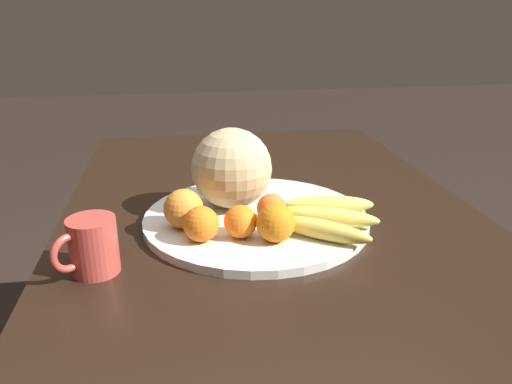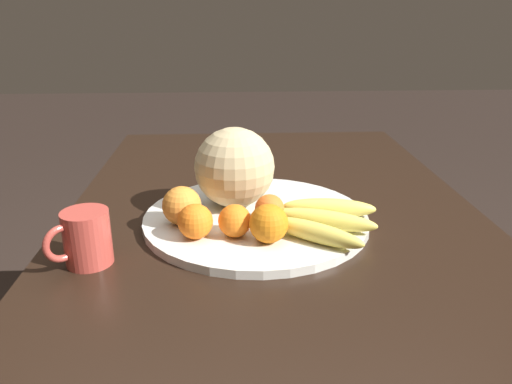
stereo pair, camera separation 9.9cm
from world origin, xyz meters
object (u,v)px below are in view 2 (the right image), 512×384
at_px(fruit_bowl, 256,218).
at_px(produce_tag, 248,224).
at_px(orange_back_left, 270,209).
at_px(kitchen_table, 274,256).
at_px(melon, 235,167).
at_px(ceramic_mug, 85,238).
at_px(banana_bunch, 322,219).
at_px(orange_back_right, 182,206).
at_px(orange_mid_center, 269,223).
at_px(orange_front_right, 195,221).
at_px(orange_front_left, 235,221).

xyz_separation_m(fruit_bowl, produce_tag, (-0.05, 0.02, 0.01)).
distance_m(orange_back_left, produce_tag, 0.05).
height_order(kitchen_table, melon, melon).
distance_m(kitchen_table, ceramic_mug, 0.42).
height_order(banana_bunch, orange_back_left, orange_back_left).
bearing_deg(banana_bunch, kitchen_table, 148.15).
xyz_separation_m(orange_back_right, produce_tag, (-0.01, -0.13, -0.04)).
xyz_separation_m(orange_mid_center, produce_tag, (0.07, 0.03, -0.03)).
relative_size(kitchen_table, melon, 8.39).
distance_m(kitchen_table, produce_tag, 0.16).
distance_m(orange_mid_center, orange_back_left, 0.08).
xyz_separation_m(kitchen_table, orange_front_right, (-0.14, 0.16, 0.15)).
bearing_deg(ceramic_mug, orange_front_right, -72.59).
relative_size(orange_front_right, ceramic_mug, 0.65).
distance_m(fruit_bowl, orange_mid_center, 0.13).
bearing_deg(banana_bunch, orange_back_left, -175.00).
xyz_separation_m(banana_bunch, orange_back_right, (0.03, 0.27, 0.02)).
bearing_deg(produce_tag, ceramic_mug, 152.03).
xyz_separation_m(melon, orange_front_left, (-0.15, 0.00, -0.05)).
bearing_deg(orange_back_left, orange_back_right, 88.97).
relative_size(banana_bunch, orange_mid_center, 3.22).
bearing_deg(banana_bunch, orange_front_right, -150.27).
bearing_deg(ceramic_mug, produce_tag, -68.64).
bearing_deg(orange_front_left, banana_bunch, -81.29).
bearing_deg(banana_bunch, orange_front_left, -148.49).
distance_m(banana_bunch, ceramic_mug, 0.43).
distance_m(kitchen_table, melon, 0.22).
height_order(kitchen_table, fruit_bowl, fruit_bowl).
relative_size(melon, orange_back_right, 2.21).
bearing_deg(kitchen_table, ceramic_mug, 120.29).
relative_size(banana_bunch, orange_front_right, 3.50).
distance_m(orange_front_left, orange_back_right, 0.12).
relative_size(orange_back_left, orange_back_right, 0.76).
xyz_separation_m(orange_mid_center, orange_back_right, (0.09, 0.16, 0.00)).
bearing_deg(banana_bunch, ceramic_mug, -145.63).
bearing_deg(orange_front_right, orange_front_left, -87.24).
distance_m(melon, orange_front_right, 0.18).
relative_size(melon, banana_bunch, 0.73).
bearing_deg(banana_bunch, orange_mid_center, -131.48).
distance_m(fruit_bowl, orange_back_left, 0.06).
bearing_deg(orange_front_left, orange_front_right, 92.76).
distance_m(kitchen_table, orange_back_left, 0.17).
bearing_deg(ceramic_mug, orange_mid_center, -83.67).
height_order(kitchen_table, produce_tag, produce_tag).
xyz_separation_m(orange_front_left, produce_tag, (0.05, -0.03, -0.03)).
height_order(orange_front_right, orange_mid_center, orange_mid_center).
relative_size(orange_mid_center, ceramic_mug, 0.70).
distance_m(fruit_bowl, orange_back_right, 0.16).
bearing_deg(melon, orange_front_left, 179.20).
bearing_deg(orange_mid_center, melon, 18.08).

